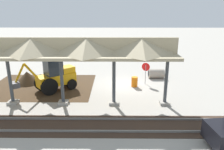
% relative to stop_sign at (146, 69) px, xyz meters
% --- Properties ---
extents(ground_plane, '(120.00, 120.00, 0.00)m').
position_rel_stop_sign_xyz_m(ground_plane, '(1.83, 0.44, -1.43)').
color(ground_plane, '#9E998E').
extents(dirt_work_zone, '(9.19, 7.00, 0.01)m').
position_rel_stop_sign_xyz_m(dirt_work_zone, '(9.44, 0.79, -1.43)').
color(dirt_work_zone, '#42301E').
rests_on(dirt_work_zone, ground).
extents(platform_canopy, '(16.17, 3.20, 4.90)m').
position_rel_stop_sign_xyz_m(platform_canopy, '(6.66, 4.49, 2.74)').
color(platform_canopy, '#9E998E').
rests_on(platform_canopy, ground).
extents(rail_tracks, '(60.00, 2.58, 0.15)m').
position_rel_stop_sign_xyz_m(rail_tracks, '(1.83, 7.67, -1.40)').
color(rail_tracks, slate).
rests_on(rail_tracks, ground).
extents(stop_sign, '(0.70, 0.36, 2.01)m').
position_rel_stop_sign_xyz_m(stop_sign, '(0.00, 0.00, 0.00)').
color(stop_sign, gray).
rests_on(stop_sign, ground).
extents(backhoe, '(4.78, 4.27, 2.82)m').
position_rel_stop_sign_xyz_m(backhoe, '(7.96, 1.75, -0.17)').
color(backhoe, orange).
rests_on(backhoe, ground).
extents(dirt_mound, '(4.82, 4.82, 2.27)m').
position_rel_stop_sign_xyz_m(dirt_mound, '(11.04, -0.07, -1.43)').
color(dirt_mound, '#42301E').
rests_on(dirt_mound, ground).
extents(concrete_pipe, '(1.56, 0.99, 0.94)m').
position_rel_stop_sign_xyz_m(concrete_pipe, '(-1.34, -1.77, -0.96)').
color(concrete_pipe, '#9E9384').
rests_on(concrete_pipe, ground).
extents(traffic_barrel, '(0.56, 0.56, 0.90)m').
position_rel_stop_sign_xyz_m(traffic_barrel, '(1.07, 0.77, -0.98)').
color(traffic_barrel, orange).
rests_on(traffic_barrel, ground).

